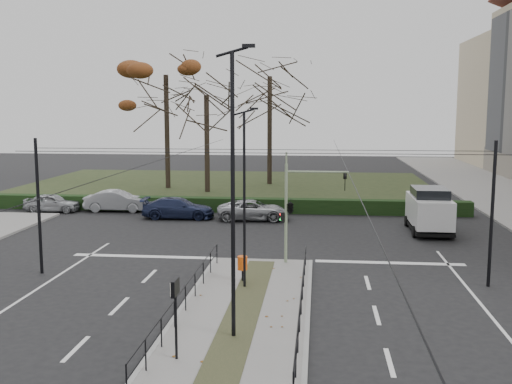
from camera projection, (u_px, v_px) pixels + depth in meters
The scene contains 19 objects.
ground at pixel (251, 294), 23.65m from camera, with size 140.00×140.00×0.00m, color black.
median_island at pixel (243, 313), 21.17m from camera, with size 4.40×15.00×0.14m, color slate.
park at pixel (226, 186), 55.78m from camera, with size 38.00×26.00×0.10m, color #263118.
hedge at pixel (197, 204), 42.52m from camera, with size 38.00×1.00×1.00m, color black.
median_railing at pixel (243, 289), 20.95m from camera, with size 4.14×13.24×0.92m.
catenary at pixel (255, 202), 24.77m from camera, with size 20.00×34.00×6.00m.
traffic_light at pixel (292, 206), 27.54m from camera, with size 3.14×1.79×4.61m.
litter_bin at pixel (242, 263), 24.78m from camera, with size 0.41×0.41×1.06m.
info_panel at pixel (175, 296), 16.93m from camera, with size 0.13×0.61×2.35m.
streetlamp_median_near at pixel (233, 193), 18.25m from camera, with size 0.75×0.15×9.01m.
streetlamp_median_far at pixel (245, 198), 23.58m from camera, with size 0.60×0.12×7.16m.
parked_car_first at pixel (52, 203), 42.20m from camera, with size 1.55×3.84×1.31m, color #929498.
parked_car_second at pixel (117, 201), 42.47m from camera, with size 1.58×4.52×1.49m, color #929498.
parked_car_third at pixel (178, 208), 39.76m from camera, with size 1.94×4.78×1.39m, color #1C2443.
parked_car_fourth at pixel (253, 210), 39.20m from camera, with size 2.16×4.69×1.30m, color #929498.
white_van at pixel (429, 209), 35.26m from camera, with size 2.34×5.08×2.64m.
rust_tree at pixel (166, 75), 52.98m from camera, with size 7.68×7.68×13.29m.
bare_tree_center at pixel (270, 84), 55.98m from camera, with size 8.47×8.47×13.46m.
bare_tree_near at pixel (206, 102), 50.79m from camera, with size 6.47×6.47×11.00m.
Camera 1 is at (2.57, -22.71, 7.27)m, focal length 42.00 mm.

